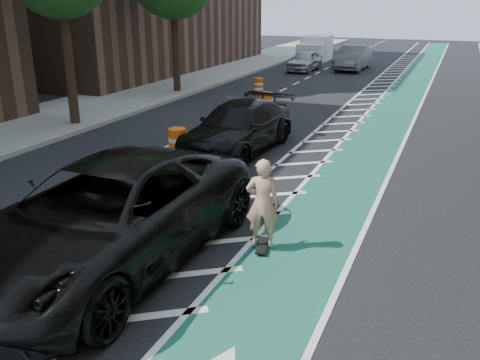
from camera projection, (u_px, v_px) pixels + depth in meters
The scene contains 15 objects.
ground at pixel (122, 258), 9.60m from camera, with size 120.00×120.00×0.00m, color black.
bike_lane at pixel (371, 144), 17.16m from camera, with size 2.00×90.00×0.01m, color #195841.
buffer_strip at pixel (328, 139), 17.72m from camera, with size 1.40×90.00×0.01m, color silver.
sidewalk_left at pixel (75, 112), 21.74m from camera, with size 5.00×90.00×0.15m, color gray.
curb_left at pixel (123, 116), 20.84m from camera, with size 0.12×90.00×0.16m, color gray.
skateboard at pixel (262, 245), 9.93m from camera, with size 0.39×0.75×0.10m.
skateboarder at pixel (263, 203), 9.63m from camera, with size 0.64×0.42×1.76m, color tan.
suv_near at pixel (108, 215), 9.17m from camera, with size 3.13×6.79×1.89m, color black.
suv_far at pixel (238, 128), 16.15m from camera, with size 2.15×5.28×1.53m, color black.
car_silver at pixel (304, 61), 34.46m from camera, with size 1.62×4.04×1.38m, color #AAAAAF.
car_grey at pixel (353, 58), 34.96m from camera, with size 1.71×4.92×1.62m, color #5B5C60.
box_truck at pixel (315, 50), 40.08m from camera, with size 2.20×4.60×1.88m.
barrel_a at pixel (178, 144), 15.47m from camera, with size 0.69×0.69×0.94m.
barrel_b at pixel (266, 104), 21.46m from camera, with size 0.68×0.68×0.93m.
barrel_c at pixel (258, 86), 26.15m from camera, with size 0.60×0.60×0.82m.
Camera 1 is at (5.39, -6.99, 4.62)m, focal length 38.00 mm.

